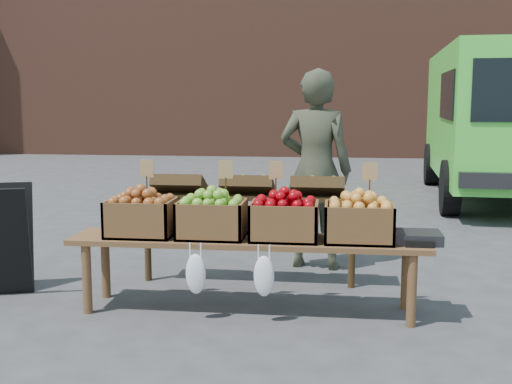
% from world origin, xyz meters
% --- Properties ---
extents(ground, '(80.00, 80.00, 0.00)m').
position_xyz_m(ground, '(0.00, 0.00, 0.00)').
color(ground, '#3F3F41').
extents(delivery_van, '(2.79, 5.47, 2.38)m').
position_xyz_m(delivery_van, '(3.75, 5.87, 1.19)').
color(delivery_van, '#4BDB3D').
rests_on(delivery_van, ground).
extents(vendor, '(0.75, 0.55, 1.89)m').
position_xyz_m(vendor, '(0.80, 1.26, 0.95)').
color(vendor, '#373B2B').
rests_on(vendor, ground).
extents(back_table, '(2.10, 0.44, 1.04)m').
position_xyz_m(back_table, '(0.24, 0.61, 0.52)').
color(back_table, '#362513').
rests_on(back_table, ground).
extents(display_bench, '(2.70, 0.56, 0.57)m').
position_xyz_m(display_bench, '(0.34, -0.11, 0.28)').
color(display_bench, brown).
rests_on(display_bench, ground).
extents(crate_golden_apples, '(0.50, 0.40, 0.28)m').
position_xyz_m(crate_golden_apples, '(-0.49, -0.11, 0.71)').
color(crate_golden_apples, '#A55321').
rests_on(crate_golden_apples, display_bench).
extents(crate_russet_pears, '(0.50, 0.40, 0.28)m').
position_xyz_m(crate_russet_pears, '(0.06, -0.11, 0.71)').
color(crate_russet_pears, '#609824').
rests_on(crate_russet_pears, display_bench).
extents(crate_red_apples, '(0.50, 0.40, 0.28)m').
position_xyz_m(crate_red_apples, '(0.61, -0.11, 0.71)').
color(crate_red_apples, '#790003').
rests_on(crate_red_apples, display_bench).
extents(crate_green_apples, '(0.50, 0.40, 0.28)m').
position_xyz_m(crate_green_apples, '(1.16, -0.11, 0.71)').
color(crate_green_apples, gold).
rests_on(crate_green_apples, display_bench).
extents(weighing_scale, '(0.34, 0.30, 0.08)m').
position_xyz_m(weighing_scale, '(1.59, -0.11, 0.61)').
color(weighing_scale, black).
rests_on(weighing_scale, display_bench).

